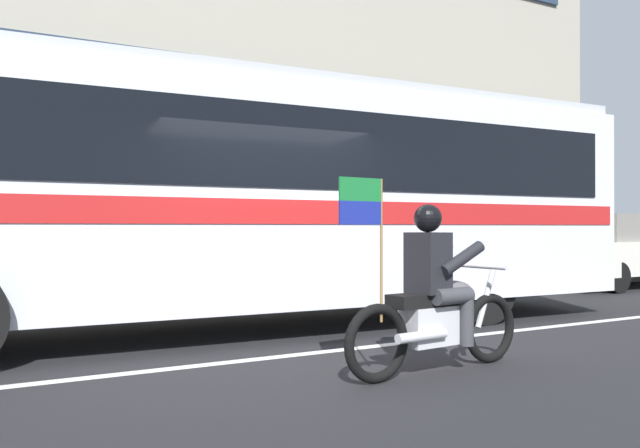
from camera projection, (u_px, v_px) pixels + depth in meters
name	position (u px, v px, depth m)	size (l,w,h in m)	color
ground_plane	(270.00, 346.00, 6.96)	(60.00, 60.00, 0.00)	black
sidewalk_curb	(160.00, 295.00, 11.46)	(28.00, 3.80, 0.15)	#B7B2A8
lane_center_stripe	(292.00, 355.00, 6.44)	(26.60, 0.14, 0.01)	silver
transit_bus	(249.00, 187.00, 8.13)	(11.02, 3.00, 3.22)	silver
motorcycle_with_rider	(435.00, 301.00, 5.69)	(2.19, 0.65, 1.78)	black
parked_hatchback_downstreet	(622.00, 249.00, 13.92)	(4.66, 2.01, 1.64)	silver
fire_hydrant	(214.00, 273.00, 11.04)	(0.22, 0.30, 0.75)	gold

